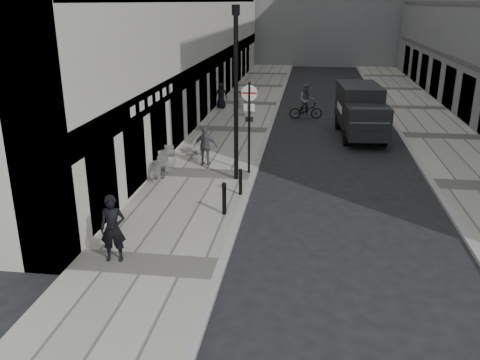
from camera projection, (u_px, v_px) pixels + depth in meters
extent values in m
plane|color=black|center=(198.00, 336.00, 10.82)|extent=(120.00, 120.00, 0.00)
cube|color=#A39E93|center=(232.00, 130.00, 27.88)|extent=(4.00, 60.00, 0.12)
cube|color=#A39E93|center=(441.00, 137.00, 26.46)|extent=(4.00, 60.00, 0.12)
imported|color=black|center=(113.00, 229.00, 13.46)|extent=(0.74, 0.56, 1.85)
cylinder|color=black|center=(249.00, 129.00, 20.19)|extent=(0.09, 0.09, 3.68)
cylinder|color=white|center=(249.00, 93.00, 19.72)|extent=(0.63, 0.05, 0.63)
cube|color=#B21414|center=(249.00, 93.00, 19.70)|extent=(0.58, 0.03, 0.06)
cube|color=white|center=(249.00, 108.00, 19.94)|extent=(0.44, 0.04, 0.29)
cylinder|color=black|center=(236.00, 100.00, 19.01)|extent=(0.17, 0.17, 6.28)
cylinder|color=black|center=(236.00, 10.00, 17.95)|extent=(0.29, 0.29, 0.37)
cylinder|color=black|center=(241.00, 183.00, 18.26)|extent=(0.12, 0.12, 0.91)
cylinder|color=black|center=(224.00, 199.00, 16.56)|extent=(0.14, 0.14, 1.03)
cylinder|color=black|center=(347.00, 137.00, 25.00)|extent=(0.35, 0.84, 0.82)
cylinder|color=black|center=(384.00, 138.00, 24.89)|extent=(0.35, 0.84, 0.82)
cylinder|color=black|center=(338.00, 122.00, 28.27)|extent=(0.35, 0.84, 0.82)
cylinder|color=black|center=(371.00, 122.00, 28.16)|extent=(0.35, 0.84, 0.82)
cube|color=black|center=(359.00, 104.00, 27.05)|extent=(2.31, 3.82, 2.04)
cube|color=black|center=(367.00, 121.00, 24.56)|extent=(2.18, 1.99, 1.43)
cube|color=#1E2328|center=(371.00, 116.00, 23.70)|extent=(1.81, 0.49, 0.76)
imported|color=black|center=(306.00, 110.00, 30.66)|extent=(2.02, 0.93, 1.03)
imported|color=#595A5E|center=(306.00, 100.00, 30.45)|extent=(1.03, 0.85, 1.93)
imported|color=#56555A|center=(206.00, 146.00, 21.45)|extent=(0.99, 0.45, 1.66)
imported|color=#9F9992|center=(242.00, 101.00, 30.90)|extent=(1.26, 0.90, 1.77)
imported|color=black|center=(221.00, 95.00, 33.07)|extent=(0.82, 0.55, 1.64)
cylinder|color=#BABABC|center=(160.00, 178.00, 20.05)|extent=(0.39, 0.39, 0.03)
cylinder|color=#BABABC|center=(159.00, 170.00, 19.94)|extent=(0.05, 0.05, 0.66)
cylinder|color=#BABABC|center=(159.00, 162.00, 19.83)|extent=(0.63, 0.63, 0.03)
cylinder|color=silver|center=(167.00, 170.00, 21.07)|extent=(0.46, 0.46, 0.03)
cylinder|color=silver|center=(167.00, 161.00, 20.94)|extent=(0.06, 0.06, 0.77)
cylinder|color=silver|center=(166.00, 152.00, 20.81)|extent=(0.73, 0.73, 0.03)
cylinder|color=silver|center=(199.00, 154.00, 23.24)|extent=(0.39, 0.39, 0.03)
cylinder|color=silver|center=(198.00, 147.00, 23.13)|extent=(0.05, 0.05, 0.65)
cylinder|color=silver|center=(198.00, 140.00, 23.03)|extent=(0.62, 0.62, 0.03)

